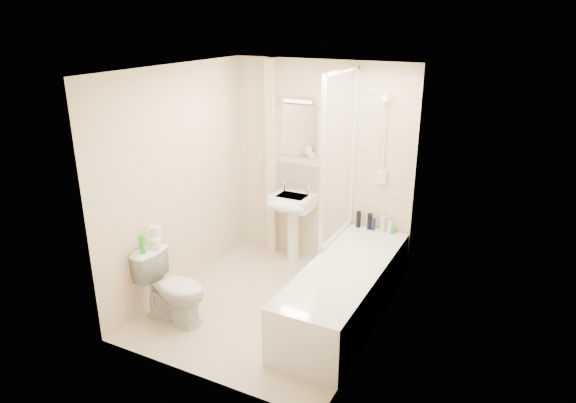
% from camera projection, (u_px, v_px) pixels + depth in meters
% --- Properties ---
extents(floor, '(2.50, 2.50, 0.00)m').
position_uv_depth(floor, '(271.00, 305.00, 5.35)').
color(floor, beige).
rests_on(floor, ground).
extents(wall_back, '(2.20, 0.02, 2.40)m').
position_uv_depth(wall_back, '(321.00, 165.00, 5.98)').
color(wall_back, beige).
rests_on(wall_back, ground).
extents(wall_left, '(0.02, 2.50, 2.40)m').
position_uv_depth(wall_left, '(178.00, 181.00, 5.41)').
color(wall_left, beige).
rests_on(wall_left, ground).
extents(wall_right, '(0.02, 2.50, 2.40)m').
position_uv_depth(wall_right, '(379.00, 216.00, 4.47)').
color(wall_right, beige).
rests_on(wall_right, ground).
extents(ceiling, '(2.20, 2.50, 0.02)m').
position_uv_depth(ceiling, '(267.00, 69.00, 4.53)').
color(ceiling, white).
rests_on(ceiling, wall_back).
extents(tile_back, '(0.70, 0.01, 1.75)m').
position_uv_depth(tile_back, '(384.00, 154.00, 5.58)').
color(tile_back, beige).
rests_on(tile_back, wall_back).
extents(tile_right, '(0.01, 2.10, 1.75)m').
position_uv_depth(tile_right, '(386.00, 186.00, 4.54)').
color(tile_right, beige).
rests_on(tile_right, wall_right).
extents(pipe_boxing, '(0.12, 0.12, 2.40)m').
position_uv_depth(pipe_boxing, '(272.00, 160.00, 6.20)').
color(pipe_boxing, beige).
rests_on(pipe_boxing, ground).
extents(splashback, '(0.60, 0.02, 0.30)m').
position_uv_depth(splashback, '(299.00, 176.00, 6.15)').
color(splashback, beige).
rests_on(splashback, wall_back).
extents(mirror, '(0.46, 0.01, 0.60)m').
position_uv_depth(mirror, '(300.00, 131.00, 5.96)').
color(mirror, white).
rests_on(mirror, wall_back).
extents(strip_light, '(0.42, 0.07, 0.07)m').
position_uv_depth(strip_light, '(299.00, 99.00, 5.82)').
color(strip_light, silver).
rests_on(strip_light, wall_back).
extents(bathtub, '(0.70, 2.10, 0.55)m').
position_uv_depth(bathtub, '(345.00, 290.00, 5.08)').
color(bathtub, white).
rests_on(bathtub, ground).
extents(shower_screen, '(0.04, 0.92, 1.80)m').
position_uv_depth(shower_screen, '(339.00, 157.00, 5.35)').
color(shower_screen, white).
rests_on(shower_screen, bathtub).
extents(shower_fixture, '(0.10, 0.16, 0.99)m').
position_uv_depth(shower_fixture, '(384.00, 144.00, 5.50)').
color(shower_fixture, white).
rests_on(shower_fixture, wall_back).
extents(pedestal_sink, '(0.50, 0.47, 0.96)m').
position_uv_depth(pedestal_sink, '(291.00, 210.00, 6.08)').
color(pedestal_sink, white).
rests_on(pedestal_sink, ground).
extents(bottle_black_a, '(0.05, 0.05, 0.19)m').
position_uv_depth(bottle_black_a, '(358.00, 219.00, 5.88)').
color(bottle_black_a, black).
rests_on(bottle_black_a, bathtub).
extents(bottle_black_b, '(0.05, 0.05, 0.19)m').
position_uv_depth(bottle_black_b, '(370.00, 221.00, 5.82)').
color(bottle_black_b, black).
rests_on(bottle_black_b, bathtub).
extents(bottle_blue, '(0.05, 0.05, 0.14)m').
position_uv_depth(bottle_blue, '(373.00, 224.00, 5.81)').
color(bottle_blue, '#121F4F').
rests_on(bottle_blue, bathtub).
extents(bottle_cream, '(0.05, 0.05, 0.18)m').
position_uv_depth(bottle_cream, '(383.00, 224.00, 5.76)').
color(bottle_cream, beige).
rests_on(bottle_cream, bathtub).
extents(bottle_white_b, '(0.06, 0.06, 0.13)m').
position_uv_depth(bottle_white_b, '(390.00, 227.00, 5.73)').
color(bottle_white_b, white).
rests_on(bottle_white_b, bathtub).
extents(bottle_green, '(0.07, 0.07, 0.08)m').
position_uv_depth(bottle_green, '(392.00, 230.00, 5.73)').
color(bottle_green, green).
rests_on(bottle_green, bathtub).
extents(toilet, '(0.45, 0.73, 0.71)m').
position_uv_depth(toilet, '(173.00, 287.00, 4.99)').
color(toilet, white).
rests_on(toilet, ground).
extents(toilet_roll_lower, '(0.11, 0.11, 0.10)m').
position_uv_depth(toilet_roll_lower, '(155.00, 243.00, 4.99)').
color(toilet_roll_lower, white).
rests_on(toilet_roll_lower, toilet).
extents(toilet_roll_upper, '(0.11, 0.11, 0.10)m').
position_uv_depth(toilet_roll_upper, '(156.00, 231.00, 5.02)').
color(toilet_roll_upper, white).
rests_on(toilet_roll_upper, toilet_roll_lower).
extents(green_bottle, '(0.06, 0.06, 0.19)m').
position_uv_depth(green_bottle, '(142.00, 244.00, 4.87)').
color(green_bottle, green).
rests_on(green_bottle, toilet).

